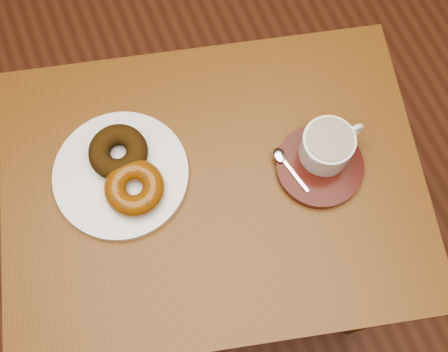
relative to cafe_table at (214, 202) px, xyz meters
name	(u,v)px	position (x,y,z in m)	size (l,w,h in m)	color
cafe_table	(214,202)	(0.00, 0.00, 0.00)	(0.83, 0.70, 0.68)	brown
donut_plate	(121,175)	(-0.14, 0.07, 0.12)	(0.23, 0.23, 0.01)	white
donut_cinnamon	(118,152)	(-0.13, 0.10, 0.14)	(0.10, 0.10, 0.04)	#36210A
donut_caramel	(134,188)	(-0.13, 0.03, 0.14)	(0.11, 0.11, 0.04)	brown
saucer	(319,166)	(0.18, -0.04, 0.12)	(0.15, 0.15, 0.02)	#3D0D08
coffee_cup	(328,146)	(0.20, -0.02, 0.16)	(0.12, 0.09, 0.06)	white
teaspoon	(283,159)	(0.12, -0.01, 0.13)	(0.03, 0.09, 0.01)	silver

